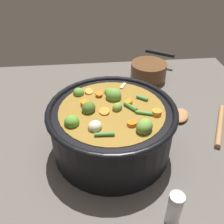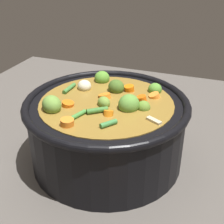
% 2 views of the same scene
% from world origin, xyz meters
% --- Properties ---
extents(ground_plane, '(1.10, 1.10, 0.00)m').
position_xyz_m(ground_plane, '(0.00, 0.00, 0.00)').
color(ground_plane, '#514C47').
extents(cooking_pot, '(0.34, 0.34, 0.17)m').
position_xyz_m(cooking_pot, '(-0.00, 0.00, 0.08)').
color(cooking_pot, black).
rests_on(cooking_pot, ground_plane).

